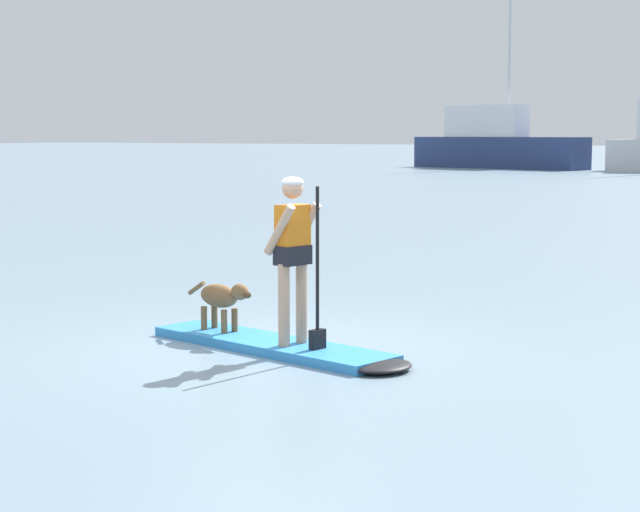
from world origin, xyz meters
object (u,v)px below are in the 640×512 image
object	(u,v)px
paddleboard	(286,348)
moored_boat_port	(496,144)
dog	(222,298)
person_paddler	(294,248)

from	to	relation	value
paddleboard	moored_boat_port	size ratio (longest dim) A/B	0.26
paddleboard	dog	world-z (taller)	dog
paddleboard	person_paddler	world-z (taller)	person_paddler
dog	moored_boat_port	world-z (taller)	moored_boat_port
dog	moored_boat_port	distance (m)	61.17
paddleboard	person_paddler	size ratio (longest dim) A/B	1.95
person_paddler	moored_boat_port	bearing A→B (deg)	110.26
person_paddler	moored_boat_port	xyz separation A→B (m)	(-21.38, 57.92, 0.49)
person_paddler	dog	distance (m)	1.28
person_paddler	dog	xyz separation A→B (m)	(-1.09, 0.23, -0.63)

